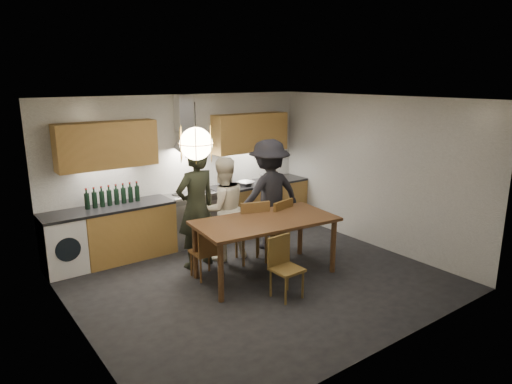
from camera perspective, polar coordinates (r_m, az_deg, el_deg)
ground at (r=6.84m, az=0.13°, el=-10.81°), size 5.00×5.00×0.00m
room_shell at (r=6.31m, az=0.14°, el=3.39°), size 5.02×4.52×2.61m
counter_run at (r=8.23m, az=-7.85°, el=-3.19°), size 5.00×0.62×0.90m
range_stove at (r=8.22m, az=-7.97°, el=-3.28°), size 0.90×0.60×0.92m
wall_fixtures at (r=8.02m, az=-8.74°, el=6.74°), size 4.30×0.54×1.10m
pendant_lamp at (r=5.63m, az=-7.51°, el=6.01°), size 0.43×0.43×0.70m
dining_table at (r=6.69m, az=1.19°, el=-4.27°), size 2.16×1.25×0.87m
chair_back_left at (r=6.70m, az=-6.15°, el=-7.07°), size 0.38×0.38×0.82m
chair_back_mid at (r=7.19m, az=-0.39°, el=-4.45°), size 0.58×0.58×1.03m
chair_back_right at (r=7.35m, az=2.72°, el=-4.17°), size 0.54×0.54×1.01m
chair_front at (r=6.19m, az=3.42°, el=-8.79°), size 0.39×0.39×0.83m
person_left at (r=7.03m, az=-7.47°, el=-1.94°), size 0.74×0.53×1.90m
person_mid at (r=7.32m, az=-4.16°, el=-2.12°), size 0.89×0.73×1.67m
person_right at (r=7.76m, az=1.64°, el=-0.34°), size 1.26×0.78×1.89m
mixing_bowl at (r=8.61m, az=-1.29°, el=1.09°), size 0.37×0.37×0.08m
stock_pot at (r=8.88m, az=1.17°, el=1.75°), size 0.27×0.27×0.15m
wine_bottles at (r=7.61m, az=-17.47°, el=-0.35°), size 0.89×0.08×0.33m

